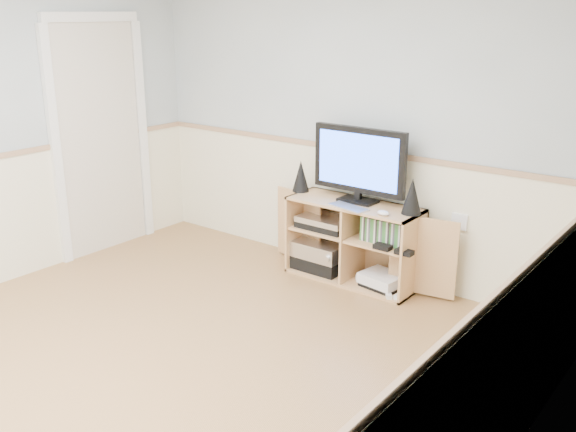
% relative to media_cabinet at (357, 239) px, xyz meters
% --- Properties ---
extents(room, '(4.04, 4.54, 2.54)m').
position_rel_media_cabinet_xyz_m(room, '(-0.27, -1.95, 0.88)').
color(room, '#B67D51').
rests_on(room, ground).
extents(media_cabinet, '(1.68, 0.40, 0.65)m').
position_rel_media_cabinet_xyz_m(media_cabinet, '(0.00, 0.00, 0.00)').
color(media_cabinet, tan).
rests_on(media_cabinet, floor).
extents(monitor, '(0.80, 0.18, 0.59)m').
position_rel_media_cabinet_xyz_m(monitor, '(0.00, -0.00, 0.64)').
color(monitor, black).
rests_on(monitor, media_cabinet).
extents(speaker_left, '(0.14, 0.14, 0.26)m').
position_rel_media_cabinet_xyz_m(speaker_left, '(-0.54, -0.03, 0.45)').
color(speaker_left, black).
rests_on(speaker_left, media_cabinet).
extents(speaker_right, '(0.15, 0.15, 0.27)m').
position_rel_media_cabinet_xyz_m(speaker_right, '(0.48, -0.03, 0.46)').
color(speaker_right, black).
rests_on(speaker_right, media_cabinet).
extents(keyboard, '(0.34, 0.19, 0.01)m').
position_rel_media_cabinet_xyz_m(keyboard, '(0.03, -0.19, 0.32)').
color(keyboard, silver).
rests_on(keyboard, media_cabinet).
extents(mouse, '(0.10, 0.07, 0.04)m').
position_rel_media_cabinet_xyz_m(mouse, '(0.34, -0.19, 0.34)').
color(mouse, white).
rests_on(mouse, media_cabinet).
extents(av_components, '(0.51, 0.32, 0.47)m').
position_rel_media_cabinet_xyz_m(av_components, '(-0.29, -0.05, -0.11)').
color(av_components, black).
rests_on(av_components, media_cabinet).
extents(game_consoles, '(0.46, 0.30, 0.11)m').
position_rel_media_cabinet_xyz_m(game_consoles, '(0.28, -0.06, -0.26)').
color(game_consoles, white).
rests_on(game_consoles, media_cabinet).
extents(game_cases, '(0.36, 0.13, 0.19)m').
position_rel_media_cabinet_xyz_m(game_cases, '(0.29, -0.07, 0.15)').
color(game_cases, '#3F8C3F').
rests_on(game_cases, media_cabinet).
extents(wall_outlet, '(0.12, 0.03, 0.12)m').
position_rel_media_cabinet_xyz_m(wall_outlet, '(0.79, 0.16, 0.27)').
color(wall_outlet, white).
rests_on(wall_outlet, wall_back).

